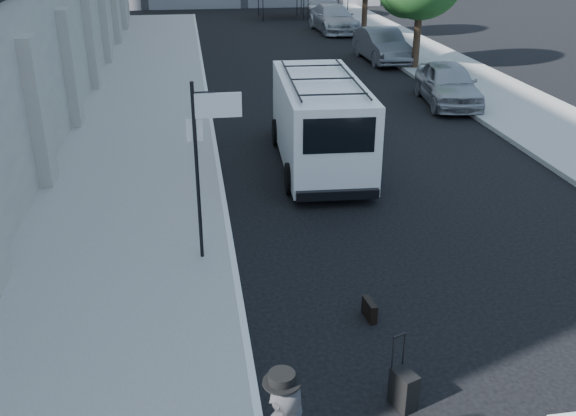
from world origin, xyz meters
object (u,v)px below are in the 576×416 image
object	(u,v)px
briefcase	(369,310)
parked_car_a	(448,84)
suitcase	(404,389)
parked_car_c	(333,18)
parked_car_b	(382,45)
cargo_van	(319,121)

from	to	relation	value
briefcase	parked_car_a	distance (m)	14.89
briefcase	suitcase	world-z (taller)	suitcase
suitcase	parked_car_c	world-z (taller)	parked_car_c
parked_car_b	briefcase	bearing A→B (deg)	-108.85
parked_car_a	parked_car_c	xyz separation A→B (m)	(-0.45, 17.43, 0.03)
cargo_van	parked_car_c	distance (m)	23.69
suitcase	cargo_van	xyz separation A→B (m)	(0.77, 9.91, 0.94)
parked_car_a	cargo_van	bearing A→B (deg)	-129.64
briefcase	cargo_van	bearing A→B (deg)	78.82
briefcase	parked_car_b	bearing A→B (deg)	66.73
parked_car_b	parked_car_c	world-z (taller)	parked_car_c
suitcase	parked_car_c	distance (m)	33.54
briefcase	suitcase	distance (m)	2.20
parked_car_a	suitcase	bearing A→B (deg)	-106.24
suitcase	parked_car_b	bearing A→B (deg)	52.55
parked_car_c	parked_car_a	bearing A→B (deg)	-91.89
briefcase	parked_car_b	xyz separation A→B (m)	(6.51, 21.43, 0.61)
briefcase	parked_car_b	world-z (taller)	parked_car_b
suitcase	parked_car_b	world-z (taller)	parked_car_b
briefcase	cargo_van	distance (m)	7.82
parked_car_b	parked_car_c	xyz separation A→B (m)	(-0.32, 9.32, 0.02)
suitcase	parked_car_a	distance (m)	16.92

